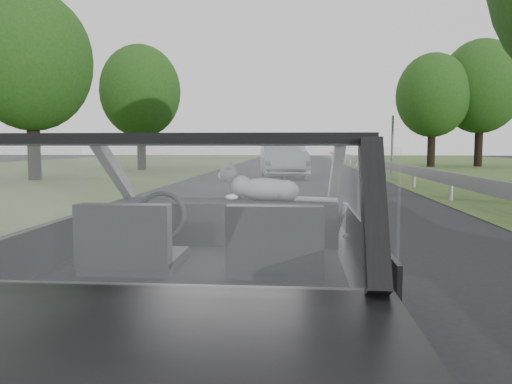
% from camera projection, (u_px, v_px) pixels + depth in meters
% --- Properties ---
extents(ground, '(140.00, 140.00, 0.00)m').
position_uv_depth(ground, '(212.00, 372.00, 3.08)').
color(ground, '#23242B').
rests_on(ground, ground).
extents(subject_car, '(1.80, 4.00, 1.45)m').
position_uv_depth(subject_car, '(211.00, 257.00, 3.01)').
color(subject_car, black).
rests_on(subject_car, ground).
extents(dashboard, '(1.58, 0.45, 0.30)m').
position_uv_depth(dashboard, '(226.00, 221.00, 3.62)').
color(dashboard, black).
rests_on(dashboard, subject_car).
extents(driver_seat, '(0.50, 0.72, 0.42)m').
position_uv_depth(driver_seat, '(130.00, 240.00, 2.74)').
color(driver_seat, '#252529').
rests_on(driver_seat, subject_car).
extents(passenger_seat, '(0.50, 0.72, 0.42)m').
position_uv_depth(passenger_seat, '(276.00, 242.00, 2.67)').
color(passenger_seat, '#252529').
rests_on(passenger_seat, subject_car).
extents(steering_wheel, '(0.36, 0.36, 0.04)m').
position_uv_depth(steering_wheel, '(161.00, 217.00, 3.35)').
color(steering_wheel, black).
rests_on(steering_wheel, dashboard).
extents(cat, '(0.65, 0.30, 0.28)m').
position_uv_depth(cat, '(266.00, 188.00, 3.59)').
color(cat, gray).
rests_on(cat, dashboard).
extents(guardrail, '(0.05, 90.00, 0.32)m').
position_uv_depth(guardrail, '(447.00, 178.00, 12.60)').
color(guardrail, '#A7A7A7').
rests_on(guardrail, ground).
extents(other_car, '(2.60, 5.32, 1.68)m').
position_uv_depth(other_car, '(283.00, 158.00, 21.90)').
color(other_car, '#A3AABA').
rests_on(other_car, ground).
extents(highway_sign, '(0.30, 1.11, 2.77)m').
position_uv_depth(highway_sign, '(392.00, 146.00, 23.35)').
color(highway_sign, '#11451C').
rests_on(highway_sign, ground).
extents(tree_2, '(4.76, 4.76, 7.17)m').
position_uv_depth(tree_2, '(432.00, 112.00, 32.52)').
color(tree_2, '#164112').
rests_on(tree_2, ground).
extents(tree_3, '(6.77, 6.77, 8.13)m').
position_uv_depth(tree_3, '(480.00, 105.00, 32.95)').
color(tree_3, '#164112').
rests_on(tree_3, ground).
extents(tree_5, '(5.34, 5.34, 7.31)m').
position_uv_depth(tree_5, '(32.00, 89.00, 19.86)').
color(tree_5, '#164112').
rests_on(tree_5, ground).
extents(tree_6, '(5.41, 5.41, 6.89)m').
position_uv_depth(tree_6, '(141.00, 110.00, 28.42)').
color(tree_6, '#164112').
rests_on(tree_6, ground).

